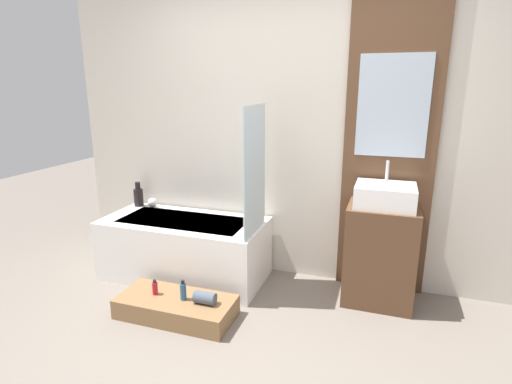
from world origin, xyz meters
TOP-DOWN VIEW (x-y plane):
  - wall_tiled_back at (0.00, 1.58)m, footprint 4.20×0.06m
  - wall_wood_accent at (0.79, 1.53)m, footprint 0.71×0.04m
  - bathtub at (-0.88, 1.19)m, footprint 1.45×0.68m
  - glass_shower_screen at (-0.19, 1.12)m, footprint 0.01×0.50m
  - wooden_step_bench at (-0.63, 0.56)m, footprint 0.88×0.39m
  - vanity_cabinet at (0.79, 1.29)m, footprint 0.53×0.43m
  - sink at (0.79, 1.29)m, footprint 0.44×0.37m
  - vase_tall_dark at (-1.51, 1.43)m, footprint 0.09×0.09m
  - vase_round_light at (-1.36, 1.43)m, footprint 0.09×0.09m
  - bottle_soap_primary at (-0.81, 0.56)m, footprint 0.04×0.04m
  - bottle_soap_secondary at (-0.56, 0.56)m, footprint 0.05×0.05m
  - towel_roll at (-0.39, 0.56)m, footprint 0.16×0.09m

SIDE VIEW (x-z plane):
  - wooden_step_bench at x=-0.63m, z-range 0.00..0.15m
  - towel_roll at x=-0.39m, z-range 0.15..0.24m
  - bottle_soap_primary at x=-0.81m, z-range 0.15..0.26m
  - bottle_soap_secondary at x=-0.56m, z-range 0.14..0.30m
  - bathtub at x=-0.88m, z-range 0.00..0.54m
  - vanity_cabinet at x=0.79m, z-range 0.00..0.80m
  - vase_round_light at x=-1.36m, z-range 0.54..0.63m
  - vase_tall_dark at x=-1.51m, z-range 0.51..0.75m
  - sink at x=0.79m, z-range 0.71..1.05m
  - glass_shower_screen at x=-0.19m, z-range 0.54..1.55m
  - wall_tiled_back at x=0.00m, z-range 0.00..2.60m
  - wall_wood_accent at x=0.79m, z-range 0.02..2.62m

